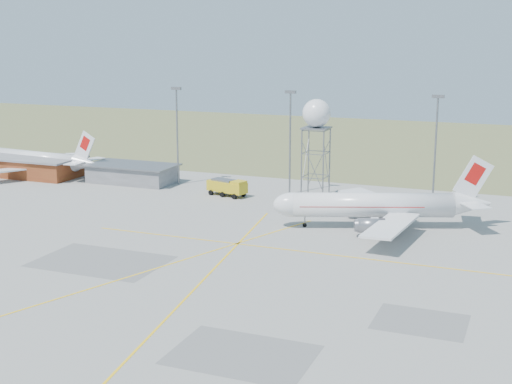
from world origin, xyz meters
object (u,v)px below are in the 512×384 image
at_px(airliner_main, 376,206).
at_px(radar_tower, 316,144).
at_px(fire_truck, 228,188).
at_px(airliner_far, 39,160).

height_order(airliner_main, radar_tower, radar_tower).
bearing_deg(radar_tower, fire_truck, -168.84).
bearing_deg(fire_truck, radar_tower, 26.62).
relative_size(airliner_far, fire_truck, 3.61).
bearing_deg(radar_tower, airliner_far, 178.95).
relative_size(airliner_main, radar_tower, 1.79).
bearing_deg(airliner_main, airliner_far, -32.78).
height_order(airliner_main, fire_truck, airliner_main).
height_order(airliner_main, airliner_far, airliner_main).
bearing_deg(airliner_main, radar_tower, -66.72).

